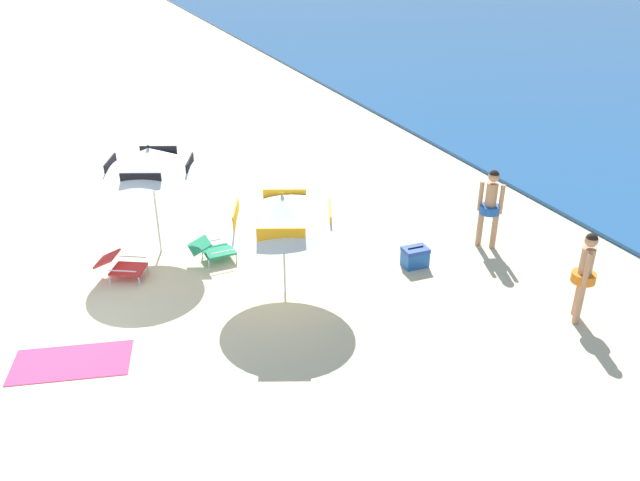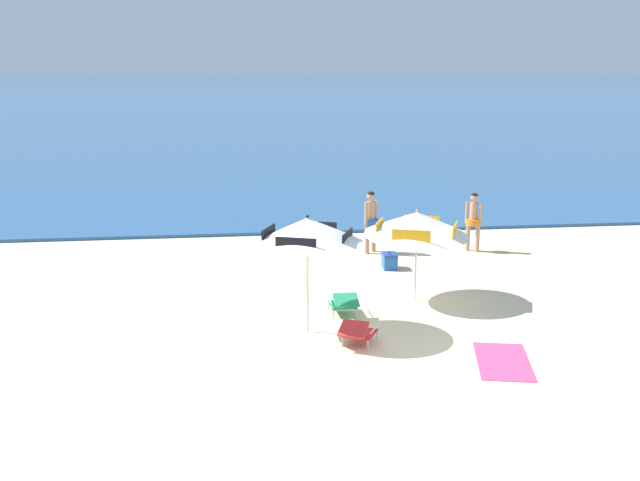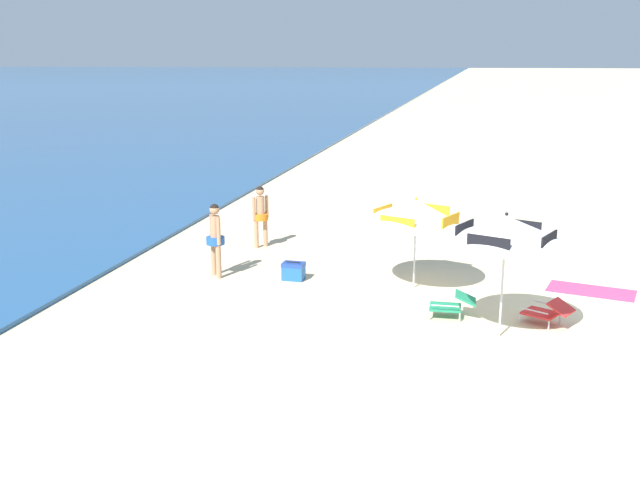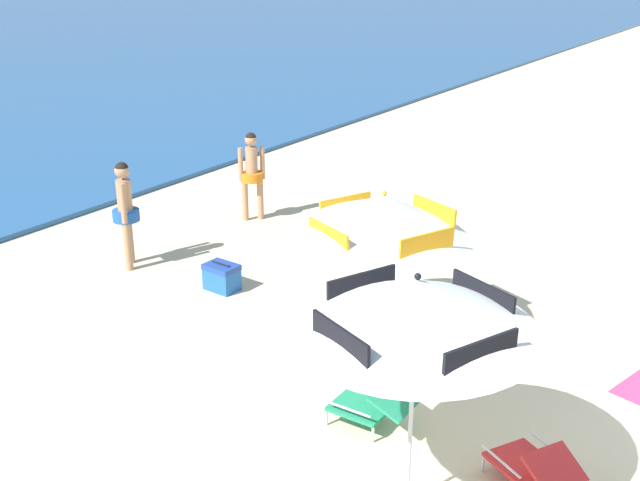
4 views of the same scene
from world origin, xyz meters
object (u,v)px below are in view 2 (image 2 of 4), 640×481
beach_umbrella_striped_main (307,231)px  beach_towel (503,361)px  lounge_chair_beside_umbrella (358,332)px  lounge_chair_under_umbrella (344,303)px  person_standing_near_shore (474,218)px  person_standing_beside (371,217)px  cooler_box (390,261)px  beach_umbrella_striped_second (417,224)px

beach_umbrella_striped_main → beach_towel: (3.18, -2.00, -1.99)m
beach_umbrella_striped_main → lounge_chair_beside_umbrella: (0.82, -0.89, -1.73)m
beach_umbrella_striped_main → beach_towel: bearing=-32.1°
lounge_chair_under_umbrella → lounge_chair_beside_umbrella: lounge_chair_beside_umbrella is taller
person_standing_near_shore → person_standing_beside: (-2.85, 0.21, 0.04)m
beach_umbrella_striped_main → person_standing_near_shore: bearing=48.8°
cooler_box → beach_umbrella_striped_second: bearing=-90.9°
beach_towel → person_standing_near_shore: bearing=75.1°
beach_umbrella_striped_second → beach_umbrella_striped_main: bearing=-145.3°
cooler_box → beach_towel: 6.55m
lounge_chair_under_umbrella → beach_towel: lounge_chair_under_umbrella is taller
beach_umbrella_striped_main → lounge_chair_beside_umbrella: 2.11m
beach_umbrella_striped_main → cooler_box: size_ratio=5.78×
lounge_chair_under_umbrella → person_standing_near_shore: 6.93m
lounge_chair_under_umbrella → person_standing_beside: size_ratio=0.52×
beach_umbrella_striped_second → cooler_box: beach_umbrella_striped_second is taller
person_standing_near_shore → person_standing_beside: bearing=175.8°
lounge_chair_under_umbrella → person_standing_near_shore: bearing=49.3°
lounge_chair_beside_umbrella → beach_towel: 2.63m
person_standing_near_shore → cooler_box: person_standing_near_shore is taller
beach_umbrella_striped_second → person_standing_near_shore: (2.76, 4.32, -0.76)m
lounge_chair_under_umbrella → lounge_chair_beside_umbrella: size_ratio=0.87×
cooler_box → lounge_chair_under_umbrella: bearing=-116.0°
person_standing_beside → beach_towel: size_ratio=0.95×
beach_umbrella_striped_main → beach_towel: size_ratio=1.63×
beach_umbrella_striped_second → cooler_box: size_ratio=4.63×
person_standing_near_shore → cooler_box: bearing=-149.6°
person_standing_beside → cooler_box: bearing=-85.6°
person_standing_near_shore → cooler_box: (-2.71, -1.59, -0.75)m
lounge_chair_under_umbrella → lounge_chair_beside_umbrella: 1.77m
beach_umbrella_striped_main → cooler_box: bearing=59.8°
person_standing_near_shore → person_standing_beside: 2.86m
lounge_chair_beside_umbrella → beach_umbrella_striped_second: bearing=56.6°
person_standing_near_shore → lounge_chair_under_umbrella: bearing=-130.7°
beach_umbrella_striped_second → lounge_chair_beside_umbrella: 3.52m
beach_umbrella_striped_second → lounge_chair_beside_umbrella: (-1.77, -2.68, -1.44)m
lounge_chair_beside_umbrella → cooler_box: 5.71m
person_standing_near_shore → lounge_chair_beside_umbrella: bearing=-122.9°
lounge_chair_under_umbrella → beach_umbrella_striped_main: bearing=-134.0°
lounge_chair_under_umbrella → lounge_chair_beside_umbrella: bearing=-91.2°
beach_umbrella_striped_main → beach_umbrella_striped_second: 3.16m
lounge_chair_beside_umbrella → person_standing_near_shore: (4.53, 7.00, 0.68)m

